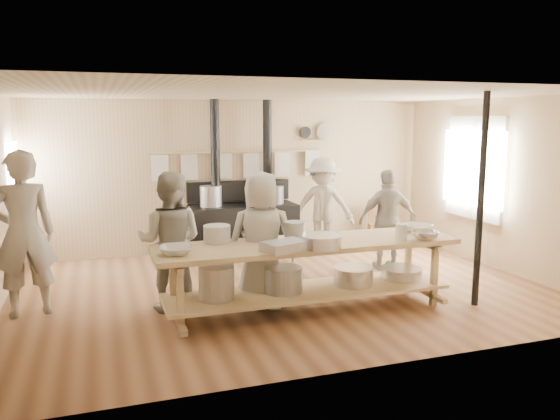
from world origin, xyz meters
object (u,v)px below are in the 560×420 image
(cook_far_left, at_px, (23,234))
(cook_right, at_px, (388,220))
(cook_by_window, at_px, (322,206))
(stove, at_px, (243,224))
(chair, at_px, (379,232))
(roasting_pan, at_px, (285,246))
(prep_table, at_px, (307,269))
(cook_left, at_px, (170,241))
(cook_center, at_px, (262,241))

(cook_far_left, relative_size, cook_right, 1.26)
(cook_far_left, relative_size, cook_by_window, 1.18)
(stove, xyz_separation_m, chair, (2.53, -0.15, -0.28))
(cook_right, bearing_deg, stove, -32.97)
(cook_right, xyz_separation_m, roasting_pan, (-2.25, -1.71, 0.14))
(prep_table, relative_size, roasting_pan, 7.55)
(chair, relative_size, roasting_pan, 1.69)
(cook_left, relative_size, cook_center, 1.00)
(cook_center, bearing_deg, cook_far_left, -1.46)
(cook_left, bearing_deg, chair, -129.70)
(cook_by_window, bearing_deg, cook_far_left, -134.40)
(cook_by_window, relative_size, chair, 2.04)
(cook_center, xyz_separation_m, roasting_pan, (0.08, -0.61, 0.07))
(cook_center, bearing_deg, cook_right, -142.60)
(stove, height_order, cook_left, stove)
(cook_far_left, bearing_deg, cook_center, 152.82)
(cook_right, bearing_deg, cook_far_left, 13.74)
(prep_table, bearing_deg, cook_by_window, 63.51)
(cook_far_left, xyz_separation_m, cook_right, (4.99, 0.45, -0.20))
(cook_left, xyz_separation_m, cook_right, (3.37, 0.77, -0.07))
(cook_left, bearing_deg, cook_by_window, -123.77)
(roasting_pan, bearing_deg, chair, 47.51)
(cook_by_window, distance_m, roasting_pan, 3.35)
(cook_center, xyz_separation_m, cook_right, (2.33, 1.10, -0.07))
(prep_table, xyz_separation_m, roasting_pan, (-0.39, -0.33, 0.38))
(prep_table, relative_size, cook_left, 2.15)
(stove, distance_m, cook_right, 2.49)
(stove, bearing_deg, cook_right, -41.55)
(stove, xyz_separation_m, roasting_pan, (-0.40, -3.35, 0.38))
(prep_table, height_order, cook_far_left, cook_far_left)
(cook_left, height_order, roasting_pan, cook_left)
(roasting_pan, bearing_deg, stove, 83.25)
(prep_table, distance_m, cook_far_left, 3.31)
(stove, distance_m, cook_by_window, 1.39)
(cook_left, xyz_separation_m, cook_center, (1.05, -0.32, -0.00))
(stove, height_order, cook_center, stove)
(prep_table, relative_size, cook_far_left, 1.86)
(cook_far_left, distance_m, roasting_pan, 3.02)
(roasting_pan, bearing_deg, cook_right, 37.24)
(cook_far_left, xyz_separation_m, chair, (5.67, 1.94, -0.73))
(cook_left, bearing_deg, cook_far_left, 9.88)
(stove, xyz_separation_m, cook_by_window, (1.28, -0.45, 0.30))
(cook_center, distance_m, roasting_pan, 0.62)
(cook_by_window, distance_m, chair, 1.41)
(cook_by_window, bearing_deg, chair, 38.40)
(cook_far_left, height_order, chair, cook_far_left)
(cook_left, relative_size, cook_by_window, 1.02)
(prep_table, bearing_deg, roasting_pan, -140.04)
(cook_by_window, bearing_deg, roasting_pan, -94.80)
(cook_far_left, bearing_deg, cook_right, 171.60)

